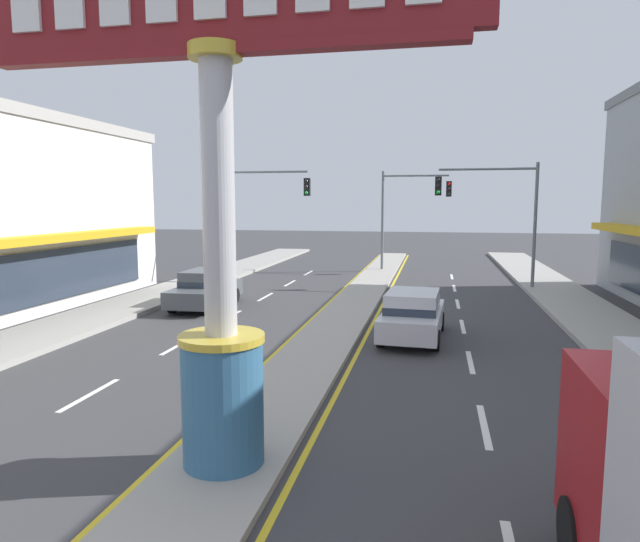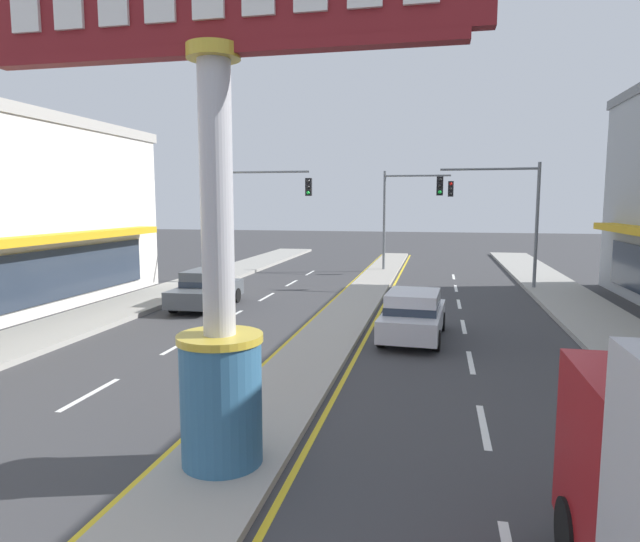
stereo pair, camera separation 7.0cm
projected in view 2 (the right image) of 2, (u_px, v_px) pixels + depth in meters
name	position (u px, v px, depth m)	size (l,w,h in m)	color
median_strip	(343.00, 319.00, 20.11)	(1.95, 52.00, 0.14)	#A39E93
sidewalk_left	(89.00, 319.00, 20.03)	(2.85, 60.00, 0.18)	#9E9B93
sidewalk_right	(632.00, 346.00, 16.31)	(2.85, 60.00, 0.18)	#9E9B93
lane_markings	(336.00, 329.00, 18.81)	(8.69, 52.00, 0.01)	silver
district_sign	(217.00, 202.00, 8.42)	(7.99, 1.36, 8.03)	#33668C
traffic_light_left_side	(257.00, 203.00, 29.67)	(4.86, 0.46, 6.20)	slate
traffic_light_right_side	(500.00, 203.00, 26.81)	(4.86, 0.46, 6.20)	slate
traffic_light_median_far	(409.00, 204.00, 33.76)	(4.20, 0.46, 6.20)	slate
sedan_far_right_lane	(207.00, 288.00, 22.71)	(1.89, 4.33, 1.53)	#4C5156
sedan_mid_left_lane	(413.00, 314.00, 17.45)	(2.03, 4.40, 1.53)	silver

